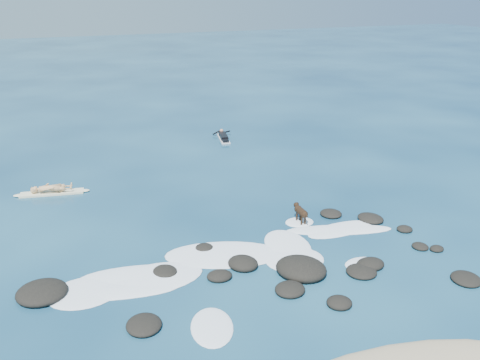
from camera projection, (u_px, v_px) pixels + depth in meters
name	position (u px, v px, depth m)	size (l,w,h in m)	color
ground	(249.00, 248.00, 18.10)	(160.00, 160.00, 0.00)	#0A2642
reef_rocks	(261.00, 270.00, 16.50)	(13.61, 6.81, 0.56)	black
breaking_foam	(221.00, 263.00, 17.12)	(12.27, 6.36, 0.12)	white
standing_surfer_rig	(50.00, 179.00, 22.47)	(3.12, 0.98, 1.78)	beige
paddling_surfer_rig	(223.00, 137.00, 30.58)	(1.16, 2.38, 0.41)	silver
dog	(300.00, 211.00, 19.82)	(0.30, 1.13, 0.72)	black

